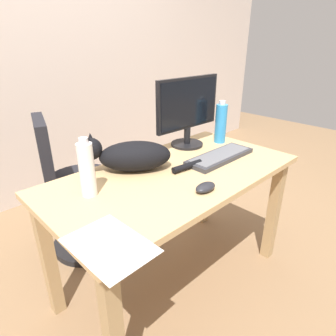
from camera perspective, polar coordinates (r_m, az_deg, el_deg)
ground_plane at (r=1.88m, az=1.17°, el=-20.80°), size 8.00×8.00×0.00m
back_wall at (r=2.65m, az=-24.85°, el=21.54°), size 6.00×0.04×2.60m
desk at (r=1.52m, az=1.36°, el=-4.58°), size 1.31×0.68×0.71m
office_chair at (r=1.98m, az=-17.65°, el=-5.25°), size 0.50×0.48×0.92m
monitor at (r=1.78m, az=3.94°, el=11.36°), size 0.48×0.20×0.42m
keyboard at (r=1.65m, az=10.14°, el=2.25°), size 0.44×0.15×0.03m
cat at (r=1.47m, az=-7.34°, el=2.50°), size 0.51×0.39×0.20m
computer_mouse at (r=1.29m, az=7.35°, el=-3.76°), size 0.11×0.06×0.04m
paper_sheet at (r=1.00m, az=-11.39°, el=-14.62°), size 0.22×0.30×0.00m
water_bottle at (r=1.25m, az=-15.63°, el=-0.22°), size 0.07×0.07×0.26m
spray_bottle at (r=1.89m, az=10.31°, el=8.64°), size 0.07×0.07×0.27m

